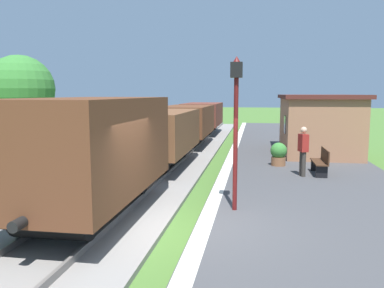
{
  "coord_description": "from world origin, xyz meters",
  "views": [
    {
      "loc": [
        1.44,
        -7.95,
        3.08
      ],
      "look_at": [
        -0.88,
        6.2,
        1.21
      ],
      "focal_mm": 36.15,
      "sensor_mm": 36.0,
      "label": 1
    }
  ],
  "objects_px": {
    "potted_planter": "(279,154)",
    "lamp_post_near": "(236,105)",
    "station_hut": "(318,124)",
    "bench_near_hut": "(321,161)",
    "freight_train": "(173,128)",
    "tree_trackside_far": "(20,89)",
    "person_waiting": "(303,149)"
  },
  "relations": [
    {
      "from": "lamp_post_near",
      "to": "bench_near_hut",
      "type": "bearing_deg",
      "value": 59.33
    },
    {
      "from": "freight_train",
      "to": "tree_trackside_far",
      "type": "xyz_separation_m",
      "value": [
        -7.74,
        -0.04,
        1.84
      ]
    },
    {
      "from": "potted_planter",
      "to": "lamp_post_near",
      "type": "bearing_deg",
      "value": -102.71
    },
    {
      "from": "station_hut",
      "to": "potted_planter",
      "type": "distance_m",
      "value": 4.36
    },
    {
      "from": "person_waiting",
      "to": "lamp_post_near",
      "type": "xyz_separation_m",
      "value": [
        -2.1,
        -4.29,
        1.62
      ]
    },
    {
      "from": "station_hut",
      "to": "tree_trackside_far",
      "type": "height_order",
      "value": "tree_trackside_far"
    },
    {
      "from": "bench_near_hut",
      "to": "person_waiting",
      "type": "distance_m",
      "value": 0.92
    },
    {
      "from": "lamp_post_near",
      "to": "tree_trackside_far",
      "type": "relative_size",
      "value": 0.74
    },
    {
      "from": "station_hut",
      "to": "person_waiting",
      "type": "bearing_deg",
      "value": -103.12
    },
    {
      "from": "freight_train",
      "to": "lamp_post_near",
      "type": "distance_m",
      "value": 9.31
    },
    {
      "from": "person_waiting",
      "to": "tree_trackside_far",
      "type": "height_order",
      "value": "tree_trackside_far"
    },
    {
      "from": "bench_near_hut",
      "to": "lamp_post_near",
      "type": "bearing_deg",
      "value": -120.67
    },
    {
      "from": "station_hut",
      "to": "lamp_post_near",
      "type": "distance_m",
      "value": 10.57
    },
    {
      "from": "bench_near_hut",
      "to": "lamp_post_near",
      "type": "xyz_separation_m",
      "value": [
        -2.78,
        -4.69,
        2.08
      ]
    },
    {
      "from": "person_waiting",
      "to": "lamp_post_near",
      "type": "distance_m",
      "value": 5.04
    },
    {
      "from": "freight_train",
      "to": "station_hut",
      "type": "distance_m",
      "value": 6.94
    },
    {
      "from": "station_hut",
      "to": "bench_near_hut",
      "type": "xyz_separation_m",
      "value": [
        -0.63,
        -5.24,
        -0.93
      ]
    },
    {
      "from": "lamp_post_near",
      "to": "freight_train",
      "type": "bearing_deg",
      "value": 111.57
    },
    {
      "from": "lamp_post_near",
      "to": "tree_trackside_far",
      "type": "height_order",
      "value": "tree_trackside_far"
    },
    {
      "from": "freight_train",
      "to": "bench_near_hut",
      "type": "relative_size",
      "value": 17.33
    },
    {
      "from": "tree_trackside_far",
      "to": "lamp_post_near",
      "type": "bearing_deg",
      "value": -37.46
    },
    {
      "from": "potted_planter",
      "to": "lamp_post_near",
      "type": "relative_size",
      "value": 0.25
    },
    {
      "from": "person_waiting",
      "to": "tree_trackside_far",
      "type": "distance_m",
      "value": 14.04
    },
    {
      "from": "freight_train",
      "to": "potted_planter",
      "type": "relative_size",
      "value": 28.38
    },
    {
      "from": "freight_train",
      "to": "potted_planter",
      "type": "height_order",
      "value": "freight_train"
    },
    {
      "from": "potted_planter",
      "to": "station_hut",
      "type": "bearing_deg",
      "value": 61.73
    },
    {
      "from": "person_waiting",
      "to": "freight_train",
      "type": "bearing_deg",
      "value": -55.81
    },
    {
      "from": "station_hut",
      "to": "person_waiting",
      "type": "height_order",
      "value": "station_hut"
    },
    {
      "from": "station_hut",
      "to": "tree_trackside_far",
      "type": "relative_size",
      "value": 1.16
    },
    {
      "from": "station_hut",
      "to": "bench_near_hut",
      "type": "relative_size",
      "value": 3.87
    },
    {
      "from": "station_hut",
      "to": "bench_near_hut",
      "type": "bearing_deg",
      "value": -96.85
    },
    {
      "from": "bench_near_hut",
      "to": "lamp_post_near",
      "type": "relative_size",
      "value": 0.41
    }
  ]
}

